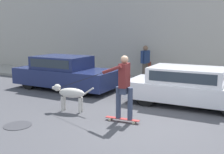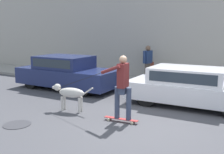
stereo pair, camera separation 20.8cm
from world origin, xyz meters
name	(u,v)px [view 2 (the right image)]	position (x,y,z in m)	size (l,w,h in m)	color
ground_plane	(144,126)	(0.00, 0.00, 0.00)	(36.00, 36.00, 0.00)	#47474C
back_wall	(202,34)	(0.00, 5.98, 2.18)	(32.00, 0.30, 4.36)	#ADA89E
sidewalk_curb	(191,89)	(0.00, 4.62, 0.06)	(30.00, 2.39, 0.12)	gray
parked_car_0	(67,73)	(-4.43, 2.40, 0.64)	(4.19, 1.77, 1.32)	black
parked_car_1	(191,87)	(0.50, 2.40, 0.59)	(4.00, 1.78, 1.19)	black
dog	(70,93)	(-2.36, 0.06, 0.53)	(1.28, 0.43, 0.78)	beige
skateboarder	(122,85)	(-0.61, -0.01, 0.98)	(2.58, 0.53, 1.71)	beige
pedestrian_with_bag	(148,61)	(-2.09, 5.19, 0.97)	(0.30, 0.74, 1.55)	brown
manhole_cover	(17,125)	(-2.77, -1.52, 0.01)	(0.68, 0.68, 0.01)	#38383D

